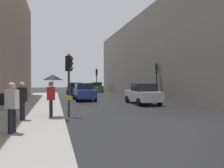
# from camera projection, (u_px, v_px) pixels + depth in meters

# --- Properties ---
(ground_plane) EXTENTS (120.00, 120.00, 0.00)m
(ground_plane) POSITION_uv_depth(u_px,v_px,m) (174.00, 125.00, 9.67)
(ground_plane) COLOR black
(sidewalk_kerb) EXTENTS (3.50, 40.00, 0.16)m
(sidewalk_kerb) POSITION_uv_depth(u_px,v_px,m) (34.00, 110.00, 13.76)
(sidewalk_kerb) COLOR gray
(sidewalk_kerb) RESTS_ON ground
(building_facade_right) EXTENTS (12.00, 34.21, 10.19)m
(building_facade_right) POSITION_uv_depth(u_px,v_px,m) (173.00, 59.00, 29.71)
(building_facade_right) COLOR slate
(building_facade_right) RESTS_ON ground
(traffic_light_mid_street) EXTENTS (0.34, 0.45, 3.73)m
(traffic_light_mid_street) POSITION_uv_depth(u_px,v_px,m) (156.00, 75.00, 20.98)
(traffic_light_mid_street) COLOR #2D2D2D
(traffic_light_mid_street) RESTS_ON ground
(traffic_light_far_median) EXTENTS (0.25, 0.43, 3.67)m
(traffic_light_far_median) POSITION_uv_depth(u_px,v_px,m) (97.00, 77.00, 29.15)
(traffic_light_far_median) COLOR #2D2D2D
(traffic_light_far_median) RESTS_ON ground
(traffic_light_near_right) EXTENTS (0.43, 0.39, 3.46)m
(traffic_light_near_right) POSITION_uv_depth(u_px,v_px,m) (69.00, 74.00, 11.76)
(traffic_light_near_right) COLOR #2D2D2D
(traffic_light_near_right) RESTS_ON ground
(car_silver_hatchback) EXTENTS (2.04, 4.21, 1.76)m
(car_silver_hatchback) POSITION_uv_depth(u_px,v_px,m) (143.00, 94.00, 18.21)
(car_silver_hatchback) COLOR #BCBCC1
(car_silver_hatchback) RESTS_ON ground
(car_green_estate) EXTENTS (2.11, 4.25, 1.76)m
(car_green_estate) POSITION_uv_depth(u_px,v_px,m) (96.00, 87.00, 38.63)
(car_green_estate) COLOR #2D6038
(car_green_estate) RESTS_ON ground
(car_dark_suv) EXTENTS (2.22, 4.30, 1.76)m
(car_dark_suv) POSITION_uv_depth(u_px,v_px,m) (75.00, 89.00, 30.51)
(car_dark_suv) COLOR black
(car_dark_suv) RESTS_ON ground
(car_blue_van) EXTENTS (2.06, 4.22, 1.76)m
(car_blue_van) POSITION_uv_depth(u_px,v_px,m) (84.00, 92.00, 21.79)
(car_blue_van) COLOR navy
(car_blue_van) RESTS_ON ground
(pedestrian_with_umbrella) EXTENTS (1.00, 1.00, 2.14)m
(pedestrian_with_umbrella) POSITION_uv_depth(u_px,v_px,m) (52.00, 84.00, 10.83)
(pedestrian_with_umbrella) COLOR black
(pedestrian_with_umbrella) RESTS_ON sidewalk_kerb
(pedestrian_with_black_backpack) EXTENTS (0.66, 0.48, 1.77)m
(pedestrian_with_black_backpack) POSITION_uv_depth(u_px,v_px,m) (11.00, 104.00, 7.44)
(pedestrian_with_black_backpack) COLOR black
(pedestrian_with_black_backpack) RESTS_ON sidewalk_kerb
(pedestrian_in_dark_coat) EXTENTS (0.43, 0.36, 1.77)m
(pedestrian_in_dark_coat) POSITION_uv_depth(u_px,v_px,m) (22.00, 99.00, 9.96)
(pedestrian_in_dark_coat) COLOR black
(pedestrian_in_dark_coat) RESTS_ON sidewalk_kerb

